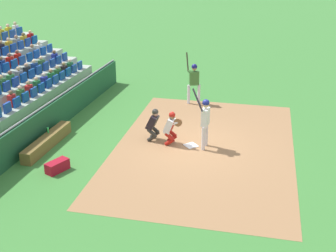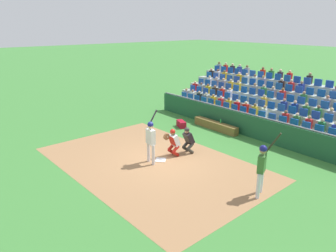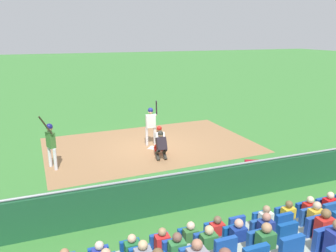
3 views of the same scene
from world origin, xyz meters
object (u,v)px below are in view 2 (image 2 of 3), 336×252
home_plate_marker (161,160)px  equipment_duffel_bag (181,124)px  home_plate_umpire (188,139)px  on_deck_batter (262,164)px  batter_at_plate (151,137)px  water_bottle_on_bench (221,121)px  catcher_crouching (173,141)px  dugout_bench (215,126)px

home_plate_marker → equipment_duffel_bag: size_ratio=0.57×
home_plate_umpire → on_deck_batter: bearing=172.0°
batter_at_plate → water_bottle_on_bench: bearing=-78.7°
batter_at_plate → home_plate_umpire: 2.03m
water_bottle_on_bench → home_plate_umpire: bearing=109.6°
batter_at_plate → on_deck_batter: 4.76m
home_plate_marker → water_bottle_on_bench: size_ratio=2.09×
catcher_crouching → dugout_bench: (1.40, -4.28, -0.50)m
batter_at_plate → equipment_duffel_bag: 5.33m
water_bottle_on_bench → on_deck_batter: 7.15m
batter_at_plate → home_plate_umpire: (-0.18, -1.97, -0.47)m
batter_at_plate → home_plate_marker: bearing=-94.0°
batter_at_plate → water_bottle_on_bench: 5.76m
water_bottle_on_bench → on_deck_batter: bearing=143.1°
water_bottle_on_bench → equipment_duffel_bag: size_ratio=0.27×
home_plate_umpire → on_deck_batter: (-4.39, 0.62, 0.48)m
dugout_bench → water_bottle_on_bench: (-0.29, -0.09, 0.33)m
home_plate_umpire → dugout_bench: size_ratio=0.43×
home_plate_marker → batter_at_plate: bearing=86.0°
home_plate_marker → catcher_crouching: bearing=-86.5°
batter_at_plate → on_deck_batter: size_ratio=0.99×
catcher_crouching → on_deck_batter: bearing=-178.7°
dugout_bench → on_deck_batter: 7.36m
batter_at_plate → equipment_duffel_bag: (2.96, -4.31, -0.99)m
on_deck_batter → equipment_duffel_bag: bearing=-21.5°
batter_at_plate → dugout_bench: 5.78m
on_deck_batter → water_bottle_on_bench: bearing=-36.9°
home_plate_marker → dugout_bench: 5.24m
equipment_duffel_bag → on_deck_batter: (-7.53, 2.97, 0.99)m
catcher_crouching → dugout_bench: 4.53m
batter_at_plate → home_plate_umpire: size_ratio=1.78×
home_plate_marker → water_bottle_on_bench: water_bottle_on_bench is taller
home_plate_umpire → equipment_duffel_bag: (3.14, -2.34, -0.52)m
home_plate_marker → catcher_crouching: catcher_crouching is taller
catcher_crouching → water_bottle_on_bench: bearing=-75.7°
batter_at_plate → on_deck_batter: (-4.57, -1.35, 0.01)m
on_deck_batter → home_plate_umpire: bearing=-8.0°
water_bottle_on_bench → equipment_duffel_bag: bearing=35.4°
batter_at_plate → catcher_crouching: batter_at_plate is taller
batter_at_plate → dugout_bench: (1.41, -5.53, -0.95)m
on_deck_batter → catcher_crouching: bearing=1.3°
home_plate_marker → equipment_duffel_bag: (3.00, -3.82, 0.16)m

